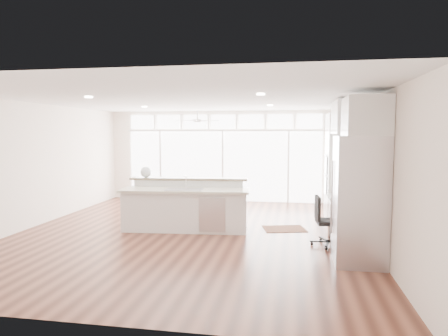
# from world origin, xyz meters

# --- Properties ---
(floor) EXTENTS (7.00, 8.00, 0.02)m
(floor) POSITION_xyz_m (0.00, 0.00, -0.01)
(floor) COLOR #411D14
(floor) RESTS_ON ground
(ceiling) EXTENTS (7.00, 8.00, 0.02)m
(ceiling) POSITION_xyz_m (0.00, 0.00, 2.70)
(ceiling) COLOR white
(ceiling) RESTS_ON wall_back
(wall_back) EXTENTS (7.00, 0.04, 2.70)m
(wall_back) POSITION_xyz_m (0.00, 4.00, 1.35)
(wall_back) COLOR white
(wall_back) RESTS_ON floor
(wall_front) EXTENTS (7.00, 0.04, 2.70)m
(wall_front) POSITION_xyz_m (0.00, -4.00, 1.35)
(wall_front) COLOR white
(wall_front) RESTS_ON floor
(wall_left) EXTENTS (0.04, 8.00, 2.70)m
(wall_left) POSITION_xyz_m (-3.50, 0.00, 1.35)
(wall_left) COLOR white
(wall_left) RESTS_ON floor
(wall_right) EXTENTS (0.04, 8.00, 2.70)m
(wall_right) POSITION_xyz_m (3.50, 0.00, 1.35)
(wall_right) COLOR white
(wall_right) RESTS_ON floor
(glass_wall) EXTENTS (5.80, 0.06, 2.08)m
(glass_wall) POSITION_xyz_m (0.00, 3.94, 1.05)
(glass_wall) COLOR white
(glass_wall) RESTS_ON wall_back
(transom_row) EXTENTS (5.90, 0.06, 0.40)m
(transom_row) POSITION_xyz_m (0.00, 3.94, 2.38)
(transom_row) COLOR white
(transom_row) RESTS_ON wall_back
(desk_window) EXTENTS (0.04, 0.85, 0.85)m
(desk_window) POSITION_xyz_m (3.46, 0.30, 1.55)
(desk_window) COLOR white
(desk_window) RESTS_ON wall_right
(ceiling_fan) EXTENTS (1.16, 1.16, 0.32)m
(ceiling_fan) POSITION_xyz_m (-0.50, 2.80, 2.48)
(ceiling_fan) COLOR silver
(ceiling_fan) RESTS_ON ceiling
(recessed_lights) EXTENTS (3.40, 3.00, 0.02)m
(recessed_lights) POSITION_xyz_m (0.00, 0.20, 2.68)
(recessed_lights) COLOR #F3E5CF
(recessed_lights) RESTS_ON ceiling
(oven_cabinet) EXTENTS (0.64, 1.20, 2.50)m
(oven_cabinet) POSITION_xyz_m (3.17, 1.80, 1.25)
(oven_cabinet) COLOR white
(oven_cabinet) RESTS_ON floor
(desk_nook) EXTENTS (0.72, 1.30, 0.76)m
(desk_nook) POSITION_xyz_m (3.13, 0.30, 0.38)
(desk_nook) COLOR white
(desk_nook) RESTS_ON floor
(upper_cabinets) EXTENTS (0.64, 1.30, 0.64)m
(upper_cabinets) POSITION_xyz_m (3.17, 0.30, 2.35)
(upper_cabinets) COLOR white
(upper_cabinets) RESTS_ON wall_right
(refrigerator) EXTENTS (0.76, 0.90, 2.00)m
(refrigerator) POSITION_xyz_m (3.11, -1.35, 1.00)
(refrigerator) COLOR #B8B7BC
(refrigerator) RESTS_ON floor
(fridge_cabinet) EXTENTS (0.64, 0.90, 0.60)m
(fridge_cabinet) POSITION_xyz_m (3.17, -1.35, 2.30)
(fridge_cabinet) COLOR white
(fridge_cabinet) RESTS_ON wall_right
(framed_photos) EXTENTS (0.06, 0.22, 0.80)m
(framed_photos) POSITION_xyz_m (3.46, 0.92, 1.40)
(framed_photos) COLOR black
(framed_photos) RESTS_ON wall_right
(kitchen_island) EXTENTS (2.76, 1.23, 1.07)m
(kitchen_island) POSITION_xyz_m (-0.14, 0.20, 0.53)
(kitchen_island) COLOR white
(kitchen_island) RESTS_ON floor
(rug) EXTENTS (0.99, 0.82, 0.01)m
(rug) POSITION_xyz_m (1.91, 0.65, 0.01)
(rug) COLOR #3B1C12
(rug) RESTS_ON floor
(office_chair) EXTENTS (0.51, 0.48, 0.90)m
(office_chair) POSITION_xyz_m (2.73, -0.48, 0.45)
(office_chair) COLOR black
(office_chair) RESTS_ON floor
(fishbowl) EXTENTS (0.25, 0.25, 0.24)m
(fishbowl) POSITION_xyz_m (-1.12, 0.52, 1.19)
(fishbowl) COLOR white
(fishbowl) RESTS_ON kitchen_island
(monitor) EXTENTS (0.09, 0.50, 0.42)m
(monitor) POSITION_xyz_m (3.05, 0.30, 0.97)
(monitor) COLOR black
(monitor) RESTS_ON desk_nook
(keyboard) EXTENTS (0.18, 0.37, 0.02)m
(keyboard) POSITION_xyz_m (2.88, 0.30, 0.77)
(keyboard) COLOR white
(keyboard) RESTS_ON desk_nook
(potted_plant) EXTENTS (0.32, 0.35, 0.26)m
(potted_plant) POSITION_xyz_m (3.17, 1.80, 2.63)
(potted_plant) COLOR #275323
(potted_plant) RESTS_ON oven_cabinet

